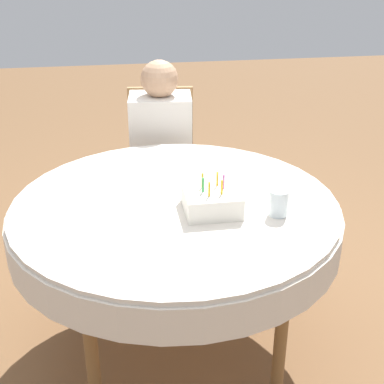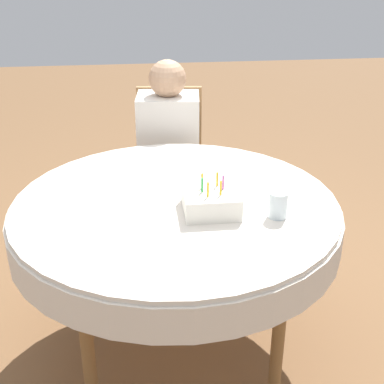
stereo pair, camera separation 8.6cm
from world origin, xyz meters
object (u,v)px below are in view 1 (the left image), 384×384
Objects in this scene: chair at (162,167)px; person at (161,143)px; birthday_cake at (211,200)px; drinking_glass at (279,203)px.

chair is 0.83× the size of person.
birthday_cake is at bearing -78.49° from person.
drinking_glass is at bearing -68.03° from chair.
person is 11.19× the size of drinking_glass.
birthday_cake is at bearing -79.55° from chair.
person reaches higher than chair.
person is at bearing 107.88° from drinking_glass.
birthday_cake is 0.25m from drinking_glass.
birthday_cake is (0.08, -1.06, 0.30)m from chair.
chair is 1.22m from drinking_glass.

